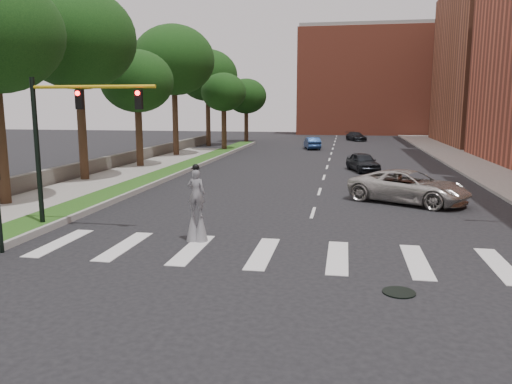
# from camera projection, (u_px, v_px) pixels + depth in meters

# --- Properties ---
(ground_plane) EXTENTS (160.00, 160.00, 0.00)m
(ground_plane) POSITION_uv_depth(u_px,v_px,m) (297.00, 264.00, 16.16)
(ground_plane) COLOR black
(ground_plane) RESTS_ON ground
(grass_median) EXTENTS (2.00, 60.00, 0.25)m
(grass_median) POSITION_uv_depth(u_px,v_px,m) (170.00, 172.00, 37.52)
(grass_median) COLOR #204B15
(grass_median) RESTS_ON ground
(median_curb) EXTENTS (0.20, 60.00, 0.28)m
(median_curb) POSITION_uv_depth(u_px,v_px,m) (183.00, 172.00, 37.34)
(median_curb) COLOR gray
(median_curb) RESTS_ON ground
(sidewalk_left) EXTENTS (4.00, 60.00, 0.18)m
(sidewalk_left) POSITION_uv_depth(u_px,v_px,m) (60.00, 194.00, 28.35)
(sidewalk_left) COLOR gray
(sidewalk_left) RESTS_ON ground
(sidewalk_right) EXTENTS (5.00, 90.00, 0.18)m
(sidewalk_right) POSITION_uv_depth(u_px,v_px,m) (491.00, 171.00, 38.22)
(sidewalk_right) COLOR gray
(sidewalk_right) RESTS_ON ground
(stone_wall) EXTENTS (0.50, 56.00, 1.10)m
(stone_wall) POSITION_uv_depth(u_px,v_px,m) (114.00, 162.00, 40.34)
(stone_wall) COLOR #555149
(stone_wall) RESTS_ON ground
(manhole) EXTENTS (0.90, 0.90, 0.04)m
(manhole) POSITION_uv_depth(u_px,v_px,m) (399.00, 292.00, 13.70)
(manhole) COLOR black
(manhole) RESTS_ON ground
(building_backdrop) EXTENTS (26.00, 14.00, 18.00)m
(building_backdrop) POSITION_uv_depth(u_px,v_px,m) (373.00, 83.00, 89.20)
(building_backdrop) COLOR #AD4D36
(building_backdrop) RESTS_ON ground
(traffic_signal) EXTENTS (5.30, 0.23, 6.20)m
(traffic_signal) POSITION_uv_depth(u_px,v_px,m) (63.00, 129.00, 20.04)
(traffic_signal) COLOR black
(traffic_signal) RESTS_ON ground
(stilt_performer) EXTENTS (0.84, 0.53, 2.96)m
(stilt_performer) POSITION_uv_depth(u_px,v_px,m) (197.00, 211.00, 18.70)
(stilt_performer) COLOR #332114
(stilt_performer) RESTS_ON ground
(suv_crossing) EXTENTS (6.78, 5.41, 1.71)m
(suv_crossing) POSITION_uv_depth(u_px,v_px,m) (409.00, 187.00, 26.22)
(suv_crossing) COLOR #B7B4AD
(suv_crossing) RESTS_ON ground
(car_near) EXTENTS (2.90, 4.58, 1.45)m
(car_near) POSITION_uv_depth(u_px,v_px,m) (363.00, 162.00, 38.67)
(car_near) COLOR black
(car_near) RESTS_ON ground
(car_mid) EXTENTS (2.36, 4.50, 1.41)m
(car_mid) POSITION_uv_depth(u_px,v_px,m) (312.00, 143.00, 58.22)
(car_mid) COLOR navy
(car_mid) RESTS_ON ground
(car_far) EXTENTS (3.34, 4.66, 1.25)m
(car_far) POSITION_uv_depth(u_px,v_px,m) (356.00, 137.00, 71.44)
(car_far) COLOR black
(car_far) RESTS_ON ground
(tree_2) EXTENTS (7.61, 7.61, 12.53)m
(tree_2) POSITION_uv_depth(u_px,v_px,m) (77.00, 39.00, 32.01)
(tree_2) COLOR #332114
(tree_2) RESTS_ON ground
(tree_3) EXTENTS (5.82, 5.82, 9.44)m
(tree_3) POSITION_uv_depth(u_px,v_px,m) (137.00, 82.00, 39.76)
(tree_3) COLOR #332114
(tree_3) RESTS_ON ground
(tree_4) EXTENTS (7.93, 7.93, 12.76)m
(tree_4) POSITION_uv_depth(u_px,v_px,m) (174.00, 60.00, 48.31)
(tree_4) COLOR #332114
(tree_4) RESTS_ON ground
(tree_5) EXTENTS (7.43, 7.43, 11.86)m
(tree_5) POSITION_uv_depth(u_px,v_px,m) (207.00, 76.00, 61.48)
(tree_5) COLOR #332114
(tree_5) RESTS_ON ground
(tree_6) EXTENTS (4.93, 4.93, 8.58)m
(tree_6) POSITION_uv_depth(u_px,v_px,m) (224.00, 93.00, 54.72)
(tree_6) COLOR #332114
(tree_6) RESTS_ON ground
(tree_7) EXTENTS (5.63, 5.63, 8.68)m
(tree_7) POSITION_uv_depth(u_px,v_px,m) (246.00, 96.00, 68.71)
(tree_7) COLOR #332114
(tree_7) RESTS_ON ground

